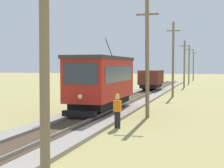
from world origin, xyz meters
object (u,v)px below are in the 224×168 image
(utility_pole_mid, at_px, (173,58))
(utility_pole_distant, at_px, (189,64))
(gravel_pile, at_px, (107,86))
(red_tram, at_px, (102,81))
(utility_pole_foreground, at_px, (44,25))
(freight_car, at_px, (151,79))
(utility_pole_far, at_px, (184,63))
(utility_pole_horizon, at_px, (193,64))
(utility_pole_near_tram, at_px, (147,58))
(track_worker, at_px, (117,109))

(utility_pole_mid, xyz_separation_m, utility_pole_distant, (0.00, 26.89, -0.41))
(utility_pole_distant, relative_size, gravel_pile, 2.40)
(red_tram, distance_m, utility_pole_foreground, 15.28)
(freight_car, xyz_separation_m, utility_pole_distant, (3.33, 20.50, 1.98))
(freight_car, height_order, utility_pole_foreground, utility_pole_foreground)
(utility_pole_distant, bearing_deg, gravel_pile, -112.39)
(utility_pole_foreground, xyz_separation_m, utility_pole_far, (0.00, 44.11, -0.59))
(freight_car, distance_m, utility_pole_mid, 7.59)
(gravel_pile, bearing_deg, utility_pole_mid, -31.84)
(freight_car, relative_size, utility_pole_distant, 0.75)
(utility_pole_foreground, xyz_separation_m, utility_pole_mid, (0.00, 28.39, -0.20))
(utility_pole_horizon, bearing_deg, utility_pole_distant, -90.00)
(utility_pole_near_tram, relative_size, utility_pole_far, 1.04)
(utility_pole_mid, relative_size, utility_pole_distant, 1.12)
(red_tram, xyz_separation_m, utility_pole_foreground, (3.32, -14.79, 1.95))
(utility_pole_mid, bearing_deg, freight_car, 117.50)
(red_tram, height_order, track_worker, red_tram)
(utility_pole_horizon, bearing_deg, gravel_pile, -103.35)
(utility_pole_far, relative_size, gravel_pile, 2.41)
(utility_pole_far, distance_m, utility_pole_distant, 11.17)
(utility_pole_far, distance_m, gravel_pile, 13.83)
(utility_pole_horizon, xyz_separation_m, gravel_pile, (-8.82, -37.17, -2.86))
(freight_car, bearing_deg, utility_pole_near_tram, -81.12)
(utility_pole_far, bearing_deg, utility_pole_near_tram, -90.00)
(utility_pole_mid, relative_size, track_worker, 4.32)
(red_tram, distance_m, track_worker, 5.98)
(utility_pole_near_tram, relative_size, utility_pole_mid, 0.93)
(utility_pole_foreground, bearing_deg, utility_pole_near_tram, 90.00)
(utility_pole_foreground, bearing_deg, freight_car, 95.46)
(utility_pole_far, bearing_deg, utility_pole_horizon, 90.00)
(utility_pole_horizon, relative_size, gravel_pile, 2.37)
(red_tram, xyz_separation_m, utility_pole_distant, (3.32, 40.49, 1.35))
(utility_pole_distant, bearing_deg, utility_pole_horizon, 90.00)
(red_tram, distance_m, freight_car, 20.00)
(utility_pole_distant, bearing_deg, utility_pole_foreground, -90.00)
(freight_car, distance_m, gravel_pile, 5.65)
(utility_pole_foreground, distance_m, track_worker, 10.04)
(red_tram, relative_size, utility_pole_mid, 1.11)
(utility_pole_foreground, height_order, utility_pole_mid, utility_pole_foreground)
(red_tram, relative_size, utility_pole_foreground, 1.05)
(red_tram, distance_m, utility_pole_near_tram, 3.87)
(utility_pole_far, relative_size, utility_pole_distant, 1.00)
(utility_pole_foreground, bearing_deg, utility_pole_mid, 90.00)
(utility_pole_horizon, height_order, gravel_pile, utility_pole_horizon)
(red_tram, bearing_deg, freight_car, 90.01)
(utility_pole_mid, height_order, utility_pole_horizon, utility_pole_mid)
(gravel_pile, height_order, track_worker, track_worker)
(red_tram, bearing_deg, track_worker, -64.56)
(freight_car, relative_size, utility_pole_foreground, 0.64)
(utility_pole_near_tram, bearing_deg, utility_pole_foreground, -90.00)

